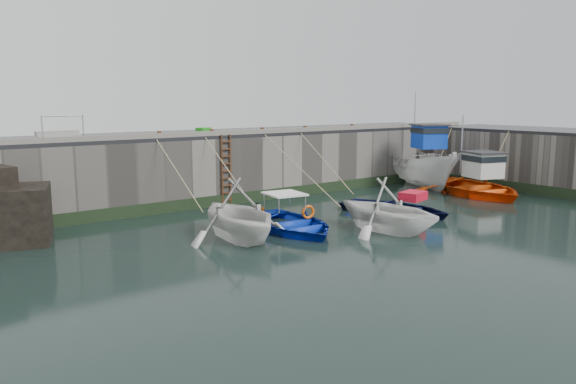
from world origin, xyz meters
TOP-DOWN VIEW (x-y plane):
  - ground at (0.00, 0.00)m, footprint 120.00×120.00m
  - quay_back at (0.00, 12.50)m, footprint 30.00×5.00m
  - quay_right at (14.50, 2.50)m, footprint 5.00×15.00m
  - road_back at (0.00, 12.50)m, footprint 30.00×5.00m
  - road_right at (14.50, 2.50)m, footprint 5.00×15.00m
  - kerb_back at (0.00, 10.15)m, footprint 30.00×0.30m
  - algae_back at (0.00, 9.96)m, footprint 30.00×0.08m
  - algae_right at (11.96, 2.50)m, footprint 0.08×15.00m
  - ladder at (-2.00, 9.91)m, footprint 0.51×0.08m
  - boat_near_white at (-4.85, 4.40)m, footprint 4.39×4.94m
  - boat_near_white_rope at (-4.85, 8.45)m, footprint 0.04×4.05m
  - boat_near_blue at (-2.62, 4.33)m, footprint 4.08×5.23m
  - boat_near_blue_rope at (-2.62, 8.42)m, footprint 0.04×4.10m
  - boat_near_blacktrim at (0.08, 2.10)m, footprint 4.10×4.62m
  - boat_near_blacktrim_rope at (0.08, 7.30)m, footprint 0.04×5.99m
  - boat_near_navy at (2.60, 4.01)m, footprint 4.46×5.43m
  - boat_near_navy_rope at (2.60, 8.25)m, footprint 0.04×4.35m
  - boat_far_white at (9.48, 8.23)m, footprint 4.86×6.91m
  - boat_far_orange at (9.48, 4.90)m, footprint 6.18×7.32m
  - fish_crate at (-2.43, 11.15)m, footprint 0.77×0.64m
  - railing at (-8.75, 11.25)m, footprint 1.60×1.05m
  - bollard_a at (-5.00, 10.25)m, footprint 0.18×0.18m
  - bollard_b at (-2.50, 10.25)m, footprint 0.18×0.18m
  - bollard_c at (0.20, 10.25)m, footprint 0.18×0.18m
  - bollard_d at (2.80, 10.25)m, footprint 0.18×0.18m
  - bollard_e at (6.00, 10.25)m, footprint 0.18×0.18m

SIDE VIEW (x-z plane):
  - ground at x=0.00m, z-range 0.00..0.00m
  - boat_near_white at x=-4.85m, z-range -1.19..1.19m
  - boat_near_white_rope at x=-4.85m, z-range -1.55..1.55m
  - boat_near_blue at x=-2.62m, z-range -0.50..0.50m
  - boat_near_blue_rope at x=-2.62m, z-range -1.55..1.55m
  - boat_near_blacktrim at x=0.08m, z-range -1.12..1.12m
  - boat_near_blacktrim_rope at x=0.08m, z-range -1.55..1.55m
  - boat_near_navy at x=2.60m, z-range -0.49..0.49m
  - boat_near_navy_rope at x=2.60m, z-range -1.55..1.55m
  - algae_back at x=0.00m, z-range 0.00..0.50m
  - algae_right at x=11.96m, z-range 0.00..0.50m
  - boat_far_orange at x=9.48m, z-range -1.73..2.56m
  - boat_far_white at x=9.48m, z-range -1.69..3.81m
  - quay_back at x=0.00m, z-range 0.00..3.00m
  - quay_right at x=14.50m, z-range 0.00..3.00m
  - ladder at x=-2.00m, z-range -0.01..3.19m
  - road_back at x=0.00m, z-range 3.00..3.16m
  - road_right at x=14.50m, z-range 3.00..3.16m
  - kerb_back at x=0.00m, z-range 3.16..3.36m
  - bollard_a at x=-5.00m, z-range 3.16..3.44m
  - bollard_b at x=-2.50m, z-range 3.16..3.44m
  - bollard_c at x=0.20m, z-range 3.16..3.44m
  - bollard_d at x=2.80m, z-range 3.16..3.44m
  - bollard_e at x=6.00m, z-range 3.16..3.44m
  - fish_crate at x=-2.43m, z-range 3.16..3.47m
  - railing at x=-8.75m, z-range 2.86..3.86m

